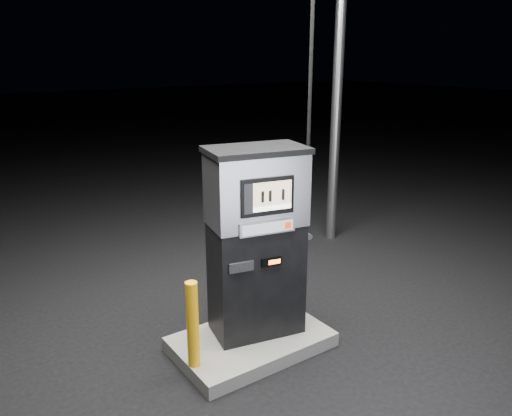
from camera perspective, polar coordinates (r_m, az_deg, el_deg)
ground at (r=5.54m, az=-0.55°, el=-15.68°), size 80.00×80.00×0.00m
pump_island at (r=5.50m, az=-0.55°, el=-15.02°), size 1.60×1.00×0.15m
fuel_dispenser at (r=5.13m, az=0.07°, el=-3.76°), size 1.15×0.78×4.14m
bollard_left at (r=4.83m, az=-7.24°, el=-13.07°), size 0.12×0.12×0.87m
bollard_right at (r=5.65m, az=3.22°, el=-8.16°), size 0.12×0.12×0.89m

